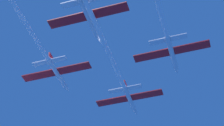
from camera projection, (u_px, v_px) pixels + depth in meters
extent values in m
cylinder|color=white|center=(130.00, 99.00, 124.24)|extent=(1.42, 12.88, 1.42)
cone|color=white|center=(136.00, 113.00, 129.78)|extent=(1.39, 2.83, 1.39)
ellipsoid|color=black|center=(132.00, 103.00, 126.64)|extent=(0.99, 2.58, 0.71)
cube|color=red|center=(112.00, 101.00, 125.00)|extent=(9.79, 2.83, 0.31)
cube|color=red|center=(147.00, 95.00, 122.56)|extent=(9.79, 2.83, 0.31)
cube|color=red|center=(125.00, 85.00, 121.78)|extent=(0.37, 2.32, 2.06)
cube|color=white|center=(116.00, 91.00, 121.06)|extent=(4.41, 1.70, 0.31)
cube|color=white|center=(134.00, 87.00, 119.79)|extent=(4.41, 1.70, 0.31)
cylinder|color=white|center=(88.00, 7.00, 97.08)|extent=(1.28, 64.16, 1.28)
cylinder|color=white|center=(57.00, 73.00, 116.82)|extent=(1.42, 12.88, 1.42)
cone|color=white|center=(67.00, 89.00, 122.36)|extent=(1.39, 2.83, 1.39)
ellipsoid|color=black|center=(61.00, 78.00, 119.22)|extent=(0.99, 2.58, 0.71)
cube|color=red|center=(39.00, 76.00, 117.58)|extent=(9.79, 2.83, 0.31)
cube|color=red|center=(74.00, 68.00, 115.14)|extent=(9.79, 2.83, 0.31)
cube|color=red|center=(51.00, 57.00, 114.36)|extent=(0.37, 2.32, 2.06)
cube|color=white|center=(40.00, 63.00, 113.64)|extent=(4.41, 1.70, 0.31)
cube|color=white|center=(59.00, 59.00, 112.37)|extent=(4.41, 1.70, 0.31)
cylinder|color=white|center=(172.00, 53.00, 109.56)|extent=(1.42, 12.88, 1.42)
cone|color=white|center=(177.00, 71.00, 115.10)|extent=(1.39, 2.83, 1.39)
ellipsoid|color=black|center=(174.00, 58.00, 111.97)|extent=(0.99, 2.58, 0.71)
cube|color=red|center=(151.00, 55.00, 110.33)|extent=(9.79, 2.83, 0.31)
cube|color=red|center=(192.00, 47.00, 107.89)|extent=(9.79, 2.83, 0.31)
cube|color=red|center=(168.00, 36.00, 107.10)|extent=(0.37, 2.32, 2.06)
cube|color=white|center=(157.00, 42.00, 106.38)|extent=(4.41, 1.70, 0.31)
cube|color=white|center=(179.00, 37.00, 105.11)|extent=(4.41, 1.70, 0.31)
cylinder|color=white|center=(89.00, 17.00, 100.67)|extent=(1.42, 12.88, 1.42)
cone|color=white|center=(99.00, 39.00, 106.21)|extent=(1.39, 2.83, 1.39)
ellipsoid|color=black|center=(92.00, 24.00, 103.08)|extent=(0.99, 2.58, 0.71)
cube|color=red|center=(67.00, 21.00, 101.44)|extent=(9.79, 2.83, 0.31)
cube|color=red|center=(109.00, 10.00, 99.00)|extent=(9.79, 2.83, 0.31)
cube|color=white|center=(70.00, 4.00, 97.49)|extent=(4.41, 1.70, 0.31)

